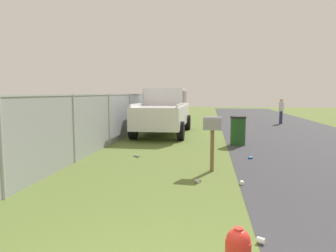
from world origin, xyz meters
name	(u,v)px	position (x,y,z in m)	size (l,w,h in m)	color
mailbox	(212,128)	(5.19, -0.44, 1.04)	(0.24, 0.45, 1.32)	brown
pickup_truck	(164,110)	(11.86, 1.73, 1.11)	(5.45, 2.22, 2.09)	silver
trash_bin	(238,131)	(9.06, -1.39, 0.53)	(0.56, 0.56, 1.05)	#1E4C1E
pedestrian	(281,109)	(17.26, -4.70, 0.89)	(0.42, 0.39, 1.56)	#2D3351
fence_section	(120,115)	(9.84, 3.23, 1.00)	(20.07, 0.07, 1.86)	#9EA3A8
litter_can_midfield_a	(250,158)	(6.70, -1.55, 0.03)	(0.07, 0.07, 0.12)	blue
litter_bottle_by_mailbox	(137,156)	(6.55, 1.74, 0.04)	(0.07, 0.07, 0.22)	#B2D8BF
litter_can_far_scatter	(197,181)	(4.17, -0.13, 0.03)	(0.07, 0.07, 0.12)	silver
litter_cup_midfield_b	(242,183)	(4.16, -1.05, 0.04)	(0.08, 0.08, 0.10)	white
litter_cup_near_hydrant	(261,241)	(1.67, -1.04, 0.04)	(0.08, 0.08, 0.10)	white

